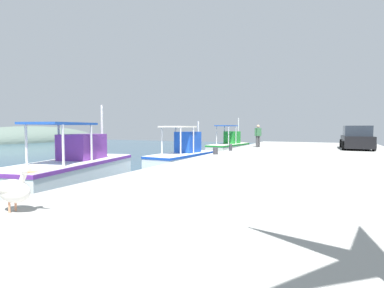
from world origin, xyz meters
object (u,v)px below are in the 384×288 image
pelican (14,189)px  fisherman_standing (258,135)px  mooring_bollard_nearest (215,151)px  fishing_boat_fourth (229,146)px  fishing_boat_third (183,155)px  parked_car (357,138)px  fishing_boat_second (73,168)px  mooring_bollard_second (231,147)px

pelican → fisherman_standing: size_ratio=0.58×
mooring_bollard_nearest → fishing_boat_fourth: bearing=13.1°
fishing_boat_third → fishing_boat_fourth: size_ratio=0.94×
fishing_boat_third → parked_car: (6.84, -9.60, 0.88)m
mooring_bollard_nearest → fisherman_standing: bearing=-7.5°
fishing_boat_second → parked_car: 17.78m
fishing_boat_fourth → fisherman_standing: 4.86m
fishing_boat_fourth → mooring_bollard_second: fishing_boat_fourth is taller
fisherman_standing → pelican: bearing=178.8°
pelican → fisherman_standing: (18.19, -0.38, 0.51)m
mooring_bollard_nearest → mooring_bollard_second: size_ratio=0.95×
fishing_boat_fourth → parked_car: bearing=-104.9°
pelican → mooring_bollard_second: (14.25, 0.51, -0.20)m
fisherman_standing → mooring_bollard_second: fisherman_standing is taller
fishing_boat_fourth → fisherman_standing: bearing=-136.6°
fisherman_standing → mooring_bollard_nearest: bearing=172.5°
fishing_boat_second → mooring_bollard_second: 10.00m
pelican → fisherman_standing: bearing=-1.2°
mooring_bollard_nearest → fishing_boat_third: bearing=72.1°
fishing_boat_second → mooring_bollard_second: size_ratio=15.66×
fishing_boat_second → fishing_boat_third: 7.46m
parked_car → mooring_bollard_nearest: bearing=136.1°
fishing_boat_second → parked_car: (14.23, -10.63, 0.81)m
pelican → parked_car: parked_car is taller
fishing_boat_fourth → mooring_bollard_second: 7.76m
fishing_boat_third → mooring_bollard_nearest: fishing_boat_third is taller
fisherman_standing → parked_car: (0.86, -6.42, -0.20)m
fishing_boat_third → fisherman_standing: (5.98, -3.18, 1.07)m
fishing_boat_third → mooring_bollard_second: 3.09m
pelican → parked_car: (19.05, -6.80, 0.32)m
fishing_boat_second → mooring_bollard_nearest: size_ratio=16.57×
fishing_boat_fourth → fishing_boat_third: bearing=-179.5°
mooring_bollard_nearest → parked_car: bearing=-43.9°
fishing_boat_second → pelican: 6.18m
fishing_boat_second → pelican: (-4.82, -3.83, 0.50)m
fisherman_standing → mooring_bollard_nearest: 6.81m
parked_car → mooring_bollard_nearest: (-7.58, 7.31, -0.53)m
fishing_boat_fourth → fisherman_standing: fishing_boat_fourth is taller
fishing_boat_third → mooring_bollard_second: (2.04, -2.29, 0.36)m
fishing_boat_second → mooring_bollard_second: bearing=-19.4°
parked_car → mooring_bollard_second: size_ratio=10.26×
pelican → fishing_boat_second: bearing=38.5°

